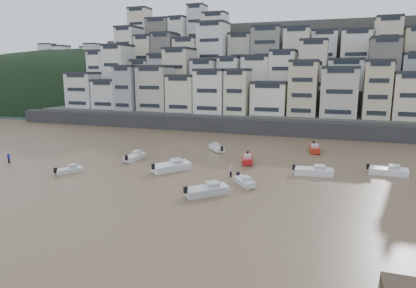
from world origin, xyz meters
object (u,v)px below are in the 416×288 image
at_px(boat_d, 314,170).
at_px(boat_e, 248,158).
at_px(boat_c, 172,165).
at_px(person_pink, 231,171).
at_px(boat_a, 207,189).
at_px(boat_b, 244,181).
at_px(boat_h, 217,147).
at_px(boat_j, 69,169).
at_px(person_blue, 9,158).
at_px(boat_i, 314,147).
at_px(boat_g, 388,170).
at_px(boat_f, 135,156).

bearing_deg(boat_d, boat_e, 151.47).
xyz_separation_m(boat_c, boat_e, (9.58, 9.10, -0.14)).
xyz_separation_m(boat_e, person_pink, (-0.29, -9.01, 0.12)).
distance_m(boat_a, boat_b, 6.45).
height_order(boat_h, boat_j, boat_h).
height_order(boat_c, boat_j, boat_c).
height_order(boat_e, person_blue, person_blue).
bearing_deg(boat_i, boat_h, -80.12).
height_order(boat_g, person_pink, person_pink).
xyz_separation_m(boat_b, boat_g, (18.55, 11.82, 0.17)).
xyz_separation_m(boat_c, boat_g, (30.68, 8.62, -0.10)).
height_order(boat_a, boat_i, boat_i).
distance_m(boat_b, boat_h, 21.91).
bearing_deg(boat_i, boat_a, -26.82).
bearing_deg(person_pink, boat_d, 23.37).
xyz_separation_m(boat_d, boat_h, (-18.59, 11.24, -0.10)).
xyz_separation_m(boat_f, boat_g, (39.70, 4.12, 0.04)).
height_order(boat_d, boat_e, boat_d).
distance_m(boat_g, person_blue, 59.61).
bearing_deg(person_pink, boat_i, 64.81).
xyz_separation_m(boat_c, boat_j, (-13.98, -6.03, -0.32)).
xyz_separation_m(boat_e, boat_j, (-23.56, -15.13, -0.18)).
bearing_deg(boat_c, boat_h, 28.46).
bearing_deg(boat_h, boat_d, -161.64).
relative_size(boat_a, boat_b, 1.29).
relative_size(boat_b, boat_i, 0.76).
height_order(boat_e, boat_h, boat_e).
distance_m(boat_a, boat_f, 22.19).
height_order(boat_b, boat_g, boat_g).
xyz_separation_m(boat_d, boat_g, (10.22, 3.70, -0.03)).
bearing_deg(boat_b, boat_a, -69.23).
relative_size(boat_e, boat_i, 0.91).
xyz_separation_m(boat_b, boat_e, (-2.55, 12.29, 0.13)).
relative_size(boat_a, boat_i, 0.97).
distance_m(boat_a, boat_h, 25.82).
xyz_separation_m(boat_i, person_blue, (-46.93, -26.05, 0.05)).
relative_size(boat_b, boat_g, 0.79).
height_order(boat_b, boat_j, boat_b).
distance_m(boat_b, person_pink, 4.35).
height_order(boat_a, boat_d, boat_d).
relative_size(boat_c, boat_d, 1.09).
xyz_separation_m(boat_b, boat_i, (7.31, 24.86, 0.20)).
distance_m(boat_g, boat_j, 47.00).
bearing_deg(boat_f, boat_h, -42.37).
relative_size(boat_d, boat_j, 1.43).
bearing_deg(person_blue, boat_i, 29.03).
distance_m(boat_b, boat_g, 22.00).
bearing_deg(boat_d, boat_g, 12.40).
xyz_separation_m(boat_c, person_pink, (9.29, 0.09, -0.02)).
xyz_separation_m(boat_f, boat_h, (10.89, 11.66, -0.03)).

